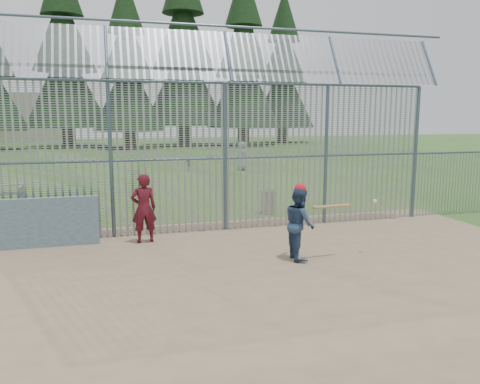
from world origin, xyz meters
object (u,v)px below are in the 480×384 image
object	(u,v)px
dugout_wall	(44,223)
batter	(299,224)
trash_can	(269,202)
onlooker	(144,208)

from	to	relation	value
dugout_wall	batter	distance (m)	6.05
dugout_wall	trash_can	xyz separation A→B (m)	(6.47, 2.34, -0.24)
onlooker	trash_can	distance (m)	4.88
onlooker	trash_can	world-z (taller)	onlooker
dugout_wall	batter	xyz separation A→B (m)	(5.51, -2.49, 0.19)
onlooker	trash_can	size ratio (longest dim) A/B	2.10
dugout_wall	trash_can	size ratio (longest dim) A/B	3.05
dugout_wall	batter	bearing A→B (deg)	-24.32
dugout_wall	onlooker	size ratio (longest dim) A/B	1.46
dugout_wall	onlooker	distance (m)	2.35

